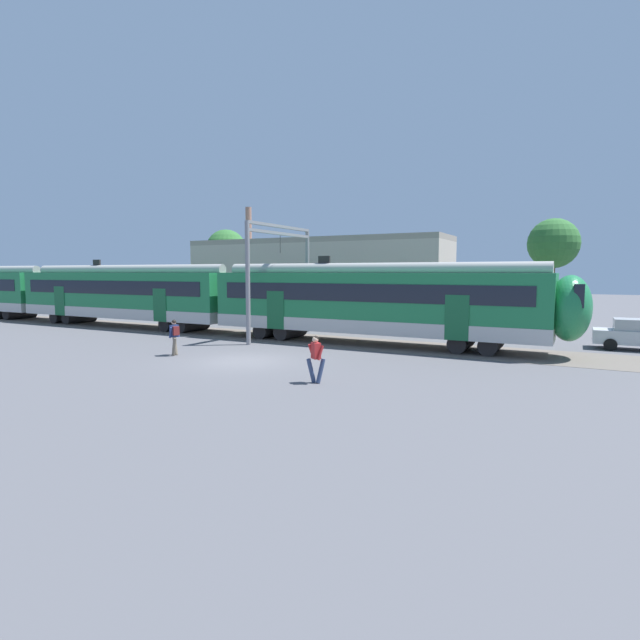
{
  "coord_description": "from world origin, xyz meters",
  "views": [
    {
      "loc": [
        12.86,
        -17.33,
        3.87
      ],
      "look_at": [
        1.98,
        3.28,
        1.6
      ],
      "focal_mm": 28.0,
      "sensor_mm": 36.0,
      "label": 1
    }
  ],
  "objects": [
    {
      "name": "ground_plane",
      "position": [
        0.0,
        0.0,
        0.0
      ],
      "size": [
        160.0,
        160.0,
        0.0
      ],
      "primitive_type": "plane",
      "color": "#515156"
    },
    {
      "name": "track_bed",
      "position": [
        -8.17,
        7.28,
        0.01
      ],
      "size": [
        80.0,
        4.4,
        0.01
      ],
      "primitive_type": "cube",
      "color": "#605951",
      "rests_on": "ground"
    },
    {
      "name": "commuter_train",
      "position": [
        -14.98,
        7.28,
        2.25
      ],
      "size": [
        56.65,
        3.07,
        4.73
      ],
      "color": "#B7B7B2",
      "rests_on": "ground"
    },
    {
      "name": "pedestrian_navy",
      "position": [
        -3.72,
        -0.31,
        0.99
      ],
      "size": [
        0.58,
        0.64,
        1.67
      ],
      "color": "#6B6051",
      "rests_on": "ground"
    },
    {
      "name": "pedestrian_red",
      "position": [
        4.77,
        -2.31,
        0.96
      ],
      "size": [
        0.67,
        0.48,
        1.67
      ],
      "color": "navy",
      "rests_on": "ground"
    },
    {
      "name": "parked_car_silver",
      "position": [
        15.36,
        11.51,
        0.78
      ],
      "size": [
        4.02,
        1.8,
        1.54
      ],
      "color": "#B7BABF",
      "rests_on": "ground"
    },
    {
      "name": "catenary_gantry",
      "position": [
        -2.73,
        7.28,
        4.31
      ],
      "size": [
        0.24,
        6.64,
        6.53
      ],
      "color": "gray",
      "rests_on": "ground"
    },
    {
      "name": "background_building",
      "position": [
        -5.82,
        17.1,
        3.21
      ],
      "size": [
        20.79,
        5.0,
        9.2
      ],
      "color": "#B2A899",
      "rests_on": "ground"
    },
    {
      "name": "street_tree_right",
      "position": [
        11.14,
        16.36,
        5.52
      ],
      "size": [
        3.03,
        3.03,
        7.09
      ],
      "color": "brown",
      "rests_on": "ground"
    },
    {
      "name": "street_tree_left",
      "position": [
        -15.41,
        18.32,
        5.77
      ],
      "size": [
        3.56,
        3.56,
        7.59
      ],
      "color": "brown",
      "rests_on": "ground"
    }
  ]
}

